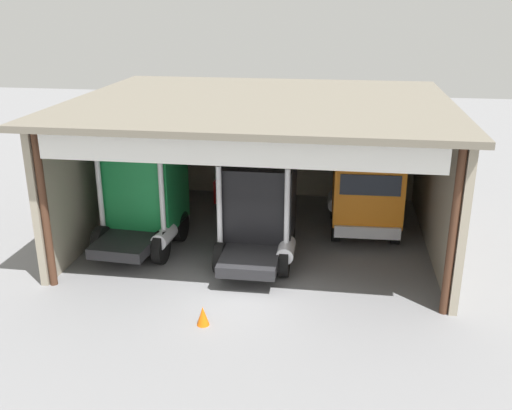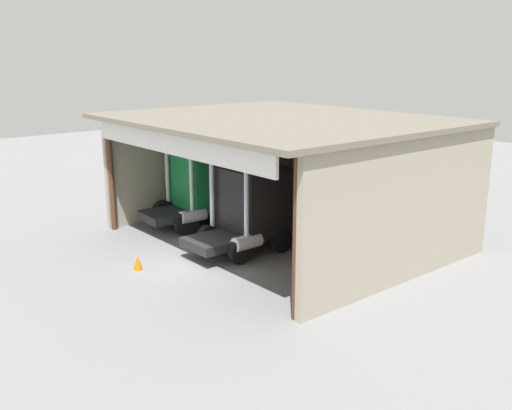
{
  "view_description": "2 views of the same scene",
  "coord_description": "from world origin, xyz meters",
  "px_view_note": "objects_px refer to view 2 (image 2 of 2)",
  "views": [
    {
      "loc": [
        2.8,
        -15.21,
        8.64
      ],
      "look_at": [
        0.0,
        3.6,
        1.79
      ],
      "focal_mm": 40.38,
      "sensor_mm": 36.0,
      "label": 1
    },
    {
      "loc": [
        17.71,
        -11.09,
        7.81
      ],
      "look_at": [
        0.0,
        3.6,
        1.79
      ],
      "focal_mm": 40.61,
      "sensor_mm": 36.0,
      "label": 2
    }
  ],
  "objects_px": {
    "truck_green_center_right_bay": "(200,184)",
    "tool_cart": "(307,205)",
    "oil_drum": "(321,204)",
    "traffic_cone": "(138,262)",
    "truck_black_center_bay": "(251,207)",
    "truck_orange_center_left_bay": "(365,216)"
  },
  "relations": [
    {
      "from": "oil_drum",
      "to": "truck_black_center_bay",
      "type": "bearing_deg",
      "value": -71.71
    },
    {
      "from": "tool_cart",
      "to": "traffic_cone",
      "type": "bearing_deg",
      "value": -82.02
    },
    {
      "from": "truck_orange_center_left_bay",
      "to": "traffic_cone",
      "type": "height_order",
      "value": "truck_orange_center_left_bay"
    },
    {
      "from": "truck_orange_center_left_bay",
      "to": "traffic_cone",
      "type": "distance_m",
      "value": 8.83
    },
    {
      "from": "tool_cart",
      "to": "traffic_cone",
      "type": "relative_size",
      "value": 1.79
    },
    {
      "from": "tool_cart",
      "to": "truck_green_center_right_bay",
      "type": "bearing_deg",
      "value": -110.5
    },
    {
      "from": "truck_black_center_bay",
      "to": "traffic_cone",
      "type": "xyz_separation_m",
      "value": [
        -0.87,
        -4.75,
        -1.52
      ]
    },
    {
      "from": "truck_black_center_bay",
      "to": "oil_drum",
      "type": "bearing_deg",
      "value": 107.89
    },
    {
      "from": "truck_black_center_bay",
      "to": "tool_cart",
      "type": "xyz_separation_m",
      "value": [
        -2.31,
        5.5,
        -1.3
      ]
    },
    {
      "from": "truck_orange_center_left_bay",
      "to": "tool_cart",
      "type": "distance_m",
      "value": 6.8
    },
    {
      "from": "truck_green_center_right_bay",
      "to": "tool_cart",
      "type": "bearing_deg",
      "value": 73.22
    },
    {
      "from": "truck_black_center_bay",
      "to": "oil_drum",
      "type": "xyz_separation_m",
      "value": [
        -2.06,
        6.22,
        -1.34
      ]
    },
    {
      "from": "truck_green_center_right_bay",
      "to": "tool_cart",
      "type": "xyz_separation_m",
      "value": [
        1.91,
        5.11,
        -1.48
      ]
    },
    {
      "from": "oil_drum",
      "to": "truck_green_center_right_bay",
      "type": "bearing_deg",
      "value": -110.38
    },
    {
      "from": "truck_green_center_right_bay",
      "to": "tool_cart",
      "type": "distance_m",
      "value": 5.65
    },
    {
      "from": "truck_green_center_right_bay",
      "to": "traffic_cone",
      "type": "bearing_deg",
      "value": -53.21
    },
    {
      "from": "truck_orange_center_left_bay",
      "to": "traffic_cone",
      "type": "xyz_separation_m",
      "value": [
        -4.6,
        -7.39,
        -1.48
      ]
    },
    {
      "from": "truck_green_center_right_bay",
      "to": "oil_drum",
      "type": "relative_size",
      "value": 4.68
    },
    {
      "from": "truck_black_center_bay",
      "to": "oil_drum",
      "type": "height_order",
      "value": "truck_black_center_bay"
    },
    {
      "from": "truck_black_center_bay",
      "to": "tool_cart",
      "type": "distance_m",
      "value": 6.11
    },
    {
      "from": "oil_drum",
      "to": "tool_cart",
      "type": "bearing_deg",
      "value": -109.52
    },
    {
      "from": "oil_drum",
      "to": "tool_cart",
      "type": "height_order",
      "value": "tool_cart"
    }
  ]
}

